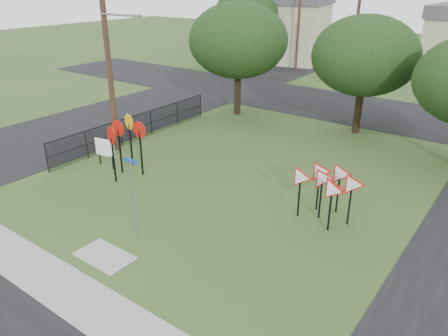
% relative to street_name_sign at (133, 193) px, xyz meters
% --- Properties ---
extents(ground, '(140.00, 140.00, 0.00)m').
position_rel_street_name_sign_xyz_m(ground, '(0.06, 0.86, -1.74)').
color(ground, '#29481B').
extents(sidewalk, '(30.00, 1.60, 0.02)m').
position_rel_street_name_sign_xyz_m(sidewalk, '(0.06, -3.34, -1.73)').
color(sidewalk, gray).
rests_on(sidewalk, ground).
extents(planting_strip, '(30.00, 0.80, 0.02)m').
position_rel_street_name_sign_xyz_m(planting_strip, '(0.06, -4.54, -1.73)').
color(planting_strip, '#29481B').
rests_on(planting_strip, ground).
extents(street_left, '(8.00, 50.00, 0.02)m').
position_rel_street_name_sign_xyz_m(street_left, '(-11.94, 10.86, -1.73)').
color(street_left, black).
rests_on(street_left, ground).
extents(street_far, '(60.00, 8.00, 0.02)m').
position_rel_street_name_sign_xyz_m(street_far, '(0.06, 20.86, -1.73)').
color(street_far, black).
rests_on(street_far, ground).
extents(curb_pad, '(2.00, 1.20, 0.02)m').
position_rel_street_name_sign_xyz_m(curb_pad, '(0.06, -1.54, -1.73)').
color(curb_pad, gray).
rests_on(curb_pad, ground).
extents(street_name_sign, '(0.63, 0.06, 3.04)m').
position_rel_street_name_sign_xyz_m(street_name_sign, '(0.00, 0.00, 0.00)').
color(street_name_sign, gray).
rests_on(street_name_sign, ground).
extents(stop_sign_cluster, '(2.08, 2.03, 2.64)m').
position_rel_street_name_sign_xyz_m(stop_sign_cluster, '(-4.43, 3.60, 0.20)').
color(stop_sign_cluster, black).
rests_on(stop_sign_cluster, ground).
extents(yield_sign_cluster, '(2.71, 1.66, 2.15)m').
position_rel_street_name_sign_xyz_m(yield_sign_cluster, '(4.95, 5.11, -0.15)').
color(yield_sign_cluster, black).
rests_on(yield_sign_cluster, ground).
extents(info_board, '(1.14, 0.22, 1.44)m').
position_rel_street_name_sign_xyz_m(info_board, '(-5.88, 3.49, -0.78)').
color(info_board, black).
rests_on(info_board, ground).
extents(utility_pole_main, '(3.55, 0.33, 10.00)m').
position_rel_street_name_sign_xyz_m(utility_pole_main, '(-7.18, 5.36, 3.47)').
color(utility_pole_main, '#432A1F').
rests_on(utility_pole_main, ground).
extents(far_pole_a, '(1.40, 0.24, 9.00)m').
position_rel_street_name_sign_xyz_m(far_pole_a, '(-1.94, 24.86, 2.86)').
color(far_pole_a, '#432A1F').
rests_on(far_pole_a, ground).
extents(far_pole_c, '(1.40, 0.24, 9.00)m').
position_rel_street_name_sign_xyz_m(far_pole_c, '(-9.94, 30.86, 2.86)').
color(far_pole_c, '#432A1F').
rests_on(far_pole_c, ground).
extents(fence_run, '(0.05, 11.55, 1.50)m').
position_rel_street_name_sign_xyz_m(fence_run, '(-7.54, 7.11, -0.95)').
color(fence_run, black).
rests_on(fence_run, ground).
extents(house_left, '(10.58, 8.88, 7.20)m').
position_rel_street_name_sign_xyz_m(house_left, '(-13.94, 34.86, 1.91)').
color(house_left, '#BDBA98').
rests_on(house_left, ground).
extents(tree_near_left, '(6.40, 6.40, 7.27)m').
position_rel_street_name_sign_xyz_m(tree_near_left, '(-5.94, 14.86, 3.12)').
color(tree_near_left, black).
rests_on(tree_near_left, ground).
extents(tree_near_mid, '(6.00, 6.00, 6.80)m').
position_rel_street_name_sign_xyz_m(tree_near_mid, '(2.06, 15.86, 2.80)').
color(tree_near_mid, black).
rests_on(tree_near_mid, ground).
extents(tree_far_left, '(6.80, 6.80, 7.73)m').
position_rel_street_name_sign_xyz_m(tree_far_left, '(-15.94, 30.86, 3.43)').
color(tree_far_left, black).
rests_on(tree_far_left, ground).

